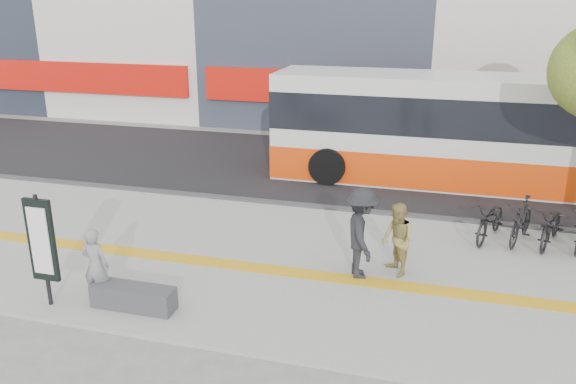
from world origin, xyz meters
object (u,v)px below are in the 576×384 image
(bench, at_px, (134,297))
(seated_woman, at_px, (96,265))
(signboard, at_px, (42,242))
(bus, at_px, (476,134))
(pedestrian_dark, at_px, (361,233))
(pedestrian_tan, at_px, (397,240))

(bench, bearing_deg, seated_woman, 173.75)
(signboard, bearing_deg, bus, 51.84)
(seated_woman, relative_size, pedestrian_dark, 0.77)
(seated_woman, bearing_deg, bus, -127.16)
(signboard, xyz_separation_m, pedestrian_tan, (6.18, 3.04, -0.51))
(pedestrian_dark, bearing_deg, bus, -36.87)
(signboard, bearing_deg, pedestrian_tan, 26.18)
(bench, height_order, seated_woman, seated_woman)
(bench, height_order, bus, bus)
(bench, relative_size, pedestrian_tan, 1.03)
(seated_woman, height_order, pedestrian_tan, pedestrian_tan)
(bus, height_order, pedestrian_tan, bus)
(bus, height_order, seated_woman, bus)
(signboard, bearing_deg, bench, 10.81)
(bus, bearing_deg, signboard, -128.16)
(bench, xyz_separation_m, bus, (6.26, 9.70, 1.31))
(bench, distance_m, bus, 11.62)
(bus, bearing_deg, bench, -122.85)
(bench, xyz_separation_m, pedestrian_dark, (3.87, 2.44, 0.73))
(seated_woman, distance_m, pedestrian_tan, 5.99)
(seated_woman, bearing_deg, signboard, 25.31)
(signboard, distance_m, pedestrian_dark, 6.13)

